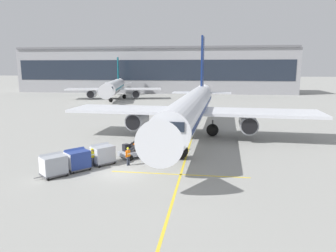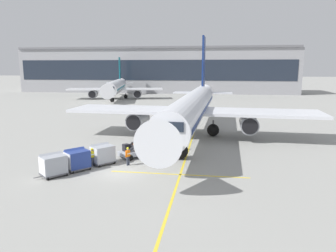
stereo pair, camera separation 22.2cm
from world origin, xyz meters
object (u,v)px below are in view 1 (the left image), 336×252
(safety_cone_engine_keepout, at_px, (143,134))
(ground_crew_by_loader, at_px, (128,155))
(baggage_cart_second, at_px, (77,159))
(parked_airplane, at_px, (192,108))
(ground_crew_by_carts, at_px, (136,147))
(distant_airplane, at_px, (114,87))
(baggage_cart_third, at_px, (53,165))
(baggage_cart_lead, at_px, (103,154))
(ground_crew_marshaller, at_px, (92,156))
(belt_loader, at_px, (138,148))

(safety_cone_engine_keepout, bearing_deg, ground_crew_by_loader, -83.58)
(baggage_cart_second, bearing_deg, safety_cone_engine_keepout, 79.51)
(parked_airplane, bearing_deg, ground_crew_by_carts, -115.59)
(baggage_cart_second, xyz_separation_m, ground_crew_by_loader, (4.13, 1.96, -0.00))
(safety_cone_engine_keepout, height_order, distant_airplane, distant_airplane)
(baggage_cart_third, xyz_separation_m, distant_airplane, (-15.16, 64.71, 2.32))
(baggage_cart_third, xyz_separation_m, safety_cone_engine_keepout, (4.02, 16.41, -0.68))
(baggage_cart_lead, bearing_deg, safety_cone_engine_keepout, 85.05)
(baggage_cart_lead, relative_size, ground_crew_marshaller, 1.49)
(ground_crew_by_loader, distance_m, ground_crew_by_carts, 2.91)
(baggage_cart_third, height_order, ground_crew_by_loader, baggage_cart_third)
(ground_crew_by_loader, bearing_deg, baggage_cart_lead, 178.11)
(distant_airplane, bearing_deg, baggage_cart_third, -76.82)
(belt_loader, xyz_separation_m, baggage_cart_lead, (-2.68, -3.03, 0.12))
(baggage_cart_third, bearing_deg, ground_crew_by_loader, 34.70)
(baggage_cart_second, bearing_deg, parked_airplane, 59.11)
(baggage_cart_lead, xyz_separation_m, baggage_cart_second, (-1.62, -2.05, 0.00))
(parked_airplane, relative_size, distant_airplane, 1.15)
(ground_crew_by_loader, relative_size, distant_airplane, 0.05)
(belt_loader, xyz_separation_m, distant_airplane, (-20.77, 57.82, 2.44))
(baggage_cart_third, bearing_deg, baggage_cart_second, 53.89)
(belt_loader, distance_m, baggage_cart_third, 8.89)
(baggage_cart_lead, xyz_separation_m, ground_crew_by_carts, (2.54, 2.82, -0.00))
(safety_cone_engine_keepout, bearing_deg, distant_airplane, 111.66)
(ground_crew_by_carts, bearing_deg, parked_airplane, 64.41)
(parked_airplane, xyz_separation_m, safety_cone_engine_keepout, (-6.46, -0.72, -3.53))
(parked_airplane, xyz_separation_m, ground_crew_by_carts, (-5.01, -10.45, -2.85))
(ground_crew_marshaller, xyz_separation_m, distant_airplane, (-17.42, 61.71, 2.32))
(parked_airplane, xyz_separation_m, ground_crew_by_loader, (-5.04, -13.36, -2.85))
(belt_loader, xyz_separation_m, safety_cone_engine_keepout, (-1.60, 9.52, -0.56))
(parked_airplane, height_order, distant_airplane, parked_airplane)
(baggage_cart_second, distance_m, ground_crew_marshaller, 1.52)
(baggage_cart_lead, distance_m, baggage_cart_second, 2.61)
(belt_loader, distance_m, ground_crew_by_carts, 0.28)
(ground_crew_marshaller, bearing_deg, belt_loader, 49.19)
(ground_crew_by_carts, bearing_deg, safety_cone_engine_keepout, 98.52)
(parked_airplane, distance_m, baggage_cart_lead, 15.54)
(belt_loader, bearing_deg, distant_airplane, 109.76)
(distant_airplane, bearing_deg, parked_airplane, -61.68)
(distant_airplane, bearing_deg, ground_crew_by_carts, -70.43)
(parked_airplane, xyz_separation_m, baggage_cart_third, (-10.48, -17.13, -2.85))
(belt_loader, distance_m, ground_crew_by_loader, 3.12)
(baggage_cart_second, relative_size, ground_crew_marshaller, 1.49)
(parked_airplane, bearing_deg, belt_loader, -115.40)
(ground_crew_by_loader, xyz_separation_m, distant_airplane, (-20.60, 60.94, 2.32))
(parked_airplane, bearing_deg, ground_crew_marshaller, -120.19)
(baggage_cart_third, height_order, distant_airplane, distant_airplane)
(baggage_cart_second, height_order, ground_crew_marshaller, baggage_cart_second)
(ground_crew_by_carts, distance_m, ground_crew_marshaller, 4.89)
(parked_airplane, relative_size, belt_loader, 8.76)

